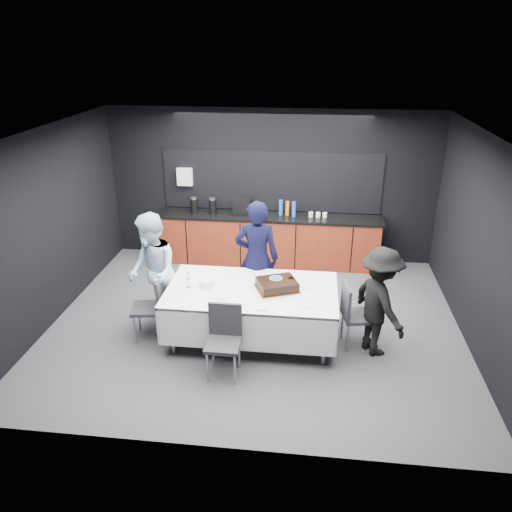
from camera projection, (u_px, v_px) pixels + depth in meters
The scene contains 18 objects.
ground at pixel (255, 323), 7.47m from camera, with size 6.00×6.00×0.00m, color #48484E.
room_shell at pixel (255, 204), 6.72m from camera, with size 6.04×5.04×2.82m.
kitchenette at pixel (268, 235), 9.27m from camera, with size 4.10×0.64×2.05m.
party_table at pixel (252, 298), 6.85m from camera, with size 2.32×1.32×0.78m.
cake_assembly at pixel (277, 285), 6.76m from camera, with size 0.68×0.62×0.17m.
plate_stack at pixel (207, 283), 6.85m from camera, with size 0.21×0.21×0.10m, color white.
loose_plate_near at pixel (223, 297), 6.58m from camera, with size 0.20×0.20×0.01m, color white.
loose_plate_right_a at pixel (308, 285), 6.89m from camera, with size 0.21×0.21×0.01m, color white.
loose_plate_right_b at pixel (305, 305), 6.39m from camera, with size 0.22×0.22×0.01m, color white.
loose_plate_far at pixel (264, 274), 7.22m from camera, with size 0.19×0.19×0.01m, color white.
fork_pile at pixel (263, 308), 6.28m from camera, with size 0.14×0.09×0.02m, color white.
champagne_flute at pixel (188, 277), 6.77m from camera, with size 0.06×0.06×0.22m.
chair_left at pixel (153, 303), 6.93m from camera, with size 0.48×0.48×0.92m.
chair_right at pixel (353, 311), 6.73m from camera, with size 0.49×0.49×0.92m.
chair_near at pixel (224, 335), 6.19m from camera, with size 0.42×0.42×0.92m.
person_center at pixel (257, 259), 7.42m from camera, with size 0.66×0.43×1.80m, color black.
person_left at pixel (152, 273), 7.04m from camera, with size 0.84×0.66×1.74m, color silver.
person_right at pixel (379, 302), 6.51m from camera, with size 0.98×0.56×1.51m, color black.
Camera 1 is at (0.76, -6.38, 3.94)m, focal length 35.00 mm.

